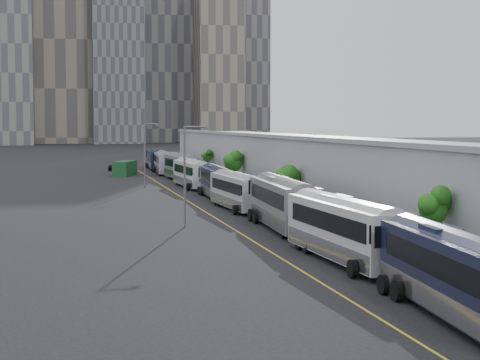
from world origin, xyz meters
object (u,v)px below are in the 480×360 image
object	(u,v)px
street_lamp_far	(146,150)
shipping_container	(125,168)
bus_4	(237,194)
bus_9	(155,161)
bus_2	(345,235)
bus_8	(164,164)
suv	(119,166)
bus_5	(217,184)
bus_7	(183,169)
bus_1	(456,281)
bus_6	(192,176)
street_lamp_near	(187,168)
bus_3	(283,207)

from	to	relation	value
street_lamp_far	shipping_container	size ratio (longest dim) A/B	1.24
bus_4	bus_9	distance (m)	69.40
bus_2	bus_8	world-z (taller)	bus_2
suv	bus_8	bearing A→B (deg)	-34.92
bus_5	suv	distance (m)	54.61
bus_7	shipping_container	world-z (taller)	bus_7
bus_8	suv	world-z (taller)	bus_8
bus_7	bus_8	xyz separation A→B (m)	(-0.72, 15.63, -0.10)
bus_1	bus_2	size ratio (longest dim) A/B	0.97
bus_1	bus_2	world-z (taller)	bus_2
bus_5	bus_9	size ratio (longest dim) A/B	1.00
bus_4	bus_9	xyz separation A→B (m)	(0.15, 69.40, 0.00)
street_lamp_far	suv	size ratio (longest dim) A/B	1.57
bus_6	bus_7	distance (m)	12.82
street_lamp_near	bus_3	bearing A→B (deg)	-21.10
bus_7	shipping_container	xyz separation A→B (m)	(-7.34, 13.01, -0.50)
bus_1	bus_6	bearing A→B (deg)	94.70
bus_3	bus_7	distance (m)	54.24
bus_3	street_lamp_near	world-z (taller)	street_lamp_near
shipping_container	suv	size ratio (longest dim) A/B	1.27
bus_2	street_lamp_near	size ratio (longest dim) A/B	1.65
bus_1	bus_2	bearing A→B (deg)	94.48
bus_1	bus_5	xyz separation A→B (m)	(0.42, 56.69, -0.10)
street_lamp_near	street_lamp_far	world-z (taller)	street_lamp_far
suv	bus_5	bearing A→B (deg)	-57.69
bus_4	shipping_container	distance (m)	53.09
bus_6	bus_9	distance (m)	42.53
bus_9	bus_4	bearing A→B (deg)	-87.74
bus_1	bus_3	bearing A→B (deg)	93.63
bus_8	bus_4	bearing A→B (deg)	-86.50
bus_9	bus_3	bearing A→B (deg)	-87.37
bus_4	bus_5	xyz separation A→B (m)	(0.40, 12.53, -0.00)
street_lamp_near	street_lamp_far	distance (m)	40.21
street_lamp_near	shipping_container	size ratio (longest dim) A/B	1.22
bus_8	bus_6	bearing A→B (deg)	-86.58
bus_3	bus_7	world-z (taller)	bus_3
bus_9	suv	distance (m)	7.42
bus_4	bus_8	world-z (taller)	bus_8
bus_4	bus_8	size ratio (longest dim) A/B	0.97
bus_3	bus_7	bearing A→B (deg)	92.84
bus_2	street_lamp_far	size ratio (longest dim) A/B	1.63
bus_2	shipping_container	xyz separation A→B (m)	(-6.72, 82.77, -0.51)
bus_2	bus_1	bearing A→B (deg)	-92.71
bus_5	bus_7	world-z (taller)	bus_7
bus_5	bus_6	size ratio (longest dim) A/B	0.97
bus_4	bus_5	size ratio (longest dim) A/B	1.00
bus_3	shipping_container	size ratio (longest dim) A/B	2.09
bus_7	bus_1	bearing A→B (deg)	-95.35
bus_6	street_lamp_near	xyz separation A→B (m)	(-6.71, -38.63, 3.25)
shipping_container	bus_2	bearing A→B (deg)	-65.23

